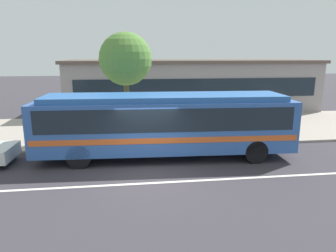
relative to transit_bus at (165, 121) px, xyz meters
The scene contains 8 objects.
ground_plane 2.79m from the transit_bus, 113.62° to the right, with size 120.00×120.00×0.00m, color #39353B.
sidewalk_slab 5.66m from the transit_bus, 99.56° to the left, with size 60.00×8.00×0.12m, color #A1968B.
lane_stripe_center 3.43m from the transit_bus, 107.49° to the right, with size 56.00×0.16×0.01m, color silver.
transit_bus is the anchor object (origin of this frame).
pedestrian_waiting_near_sign 3.36m from the transit_bus, 55.80° to the left, with size 0.48×0.48×1.70m.
bus_stop_sign 3.92m from the transit_bus, 27.36° to the left, with size 0.12×0.44×2.41m.
street_tree_near_stop 4.92m from the transit_bus, 113.66° to the left, with size 2.84×2.84×5.62m.
station_building 12.60m from the transit_bus, 72.96° to the left, with size 20.14×6.49×4.13m.
Camera 1 is at (-0.74, -11.27, 4.55)m, focal length 33.15 mm.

